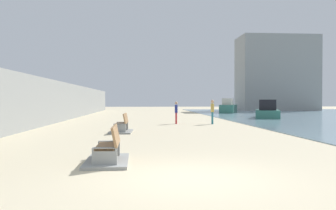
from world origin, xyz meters
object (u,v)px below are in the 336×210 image
(bench_near, at_px, (108,154))
(bench_far, at_px, (122,128))
(person_standing, at_px, (212,110))
(boat_far_left, at_px, (228,107))
(boat_mid_bay, at_px, (267,111))
(person_walking, at_px, (176,111))

(bench_near, distance_m, bench_far, 8.52)
(person_standing, xyz_separation_m, boat_far_left, (6.22, 20.05, -0.24))
(boat_mid_bay, bearing_deg, person_walking, -143.65)
(boat_far_left, bearing_deg, bench_far, -115.25)
(bench_near, height_order, boat_mid_bay, boat_mid_bay)
(person_standing, relative_size, boat_far_left, 0.29)
(boat_mid_bay, bearing_deg, bench_far, -134.46)
(bench_far, bearing_deg, boat_mid_bay, 45.54)
(bench_near, relative_size, boat_far_left, 0.37)
(person_walking, relative_size, boat_far_left, 0.27)
(person_standing, distance_m, boat_far_left, 21.00)
(boat_far_left, bearing_deg, bench_near, -109.25)
(bench_near, distance_m, person_walking, 14.88)
(person_standing, bearing_deg, person_walking, 169.49)
(bench_far, relative_size, boat_mid_bay, 0.44)
(person_standing, distance_m, boat_mid_bay, 9.56)
(bench_near, xyz_separation_m, bench_far, (-0.16, 8.52, 0.00))
(bench_far, distance_m, boat_far_left, 28.29)
(bench_near, bearing_deg, person_walking, 77.42)
(person_walking, bearing_deg, person_standing, -10.51)
(bench_near, distance_m, person_standing, 15.18)
(bench_far, height_order, person_walking, person_walking)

